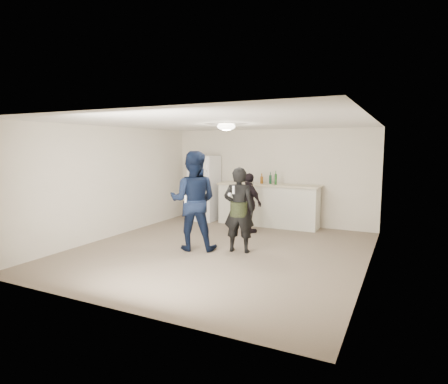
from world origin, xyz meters
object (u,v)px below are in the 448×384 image
at_px(fridge, 204,188).
at_px(spectator, 249,203).
at_px(counter, 268,206).
at_px(woman, 239,210).
at_px(shaker, 247,180).
at_px(man, 193,201).

relative_size(fridge, spectator, 1.26).
height_order(counter, woman, woman).
xyz_separation_m(shaker, man, (0.04, -2.87, -0.19)).
xyz_separation_m(woman, spectator, (-0.45, 1.61, -0.12)).
xyz_separation_m(counter, woman, (0.32, -2.57, 0.31)).
bearing_deg(counter, woman, -82.99).
height_order(counter, fridge, fridge).
height_order(man, woman, man).
relative_size(shaker, spectator, 0.12).
distance_m(shaker, spectator, 1.22).
distance_m(man, woman, 0.93).
bearing_deg(counter, shaker, 174.30).
distance_m(fridge, man, 3.02).
distance_m(counter, shaker, 0.90).
bearing_deg(counter, man, -101.50).
relative_size(fridge, woman, 1.08).
relative_size(man, spectator, 1.38).
bearing_deg(spectator, counter, -69.77).
relative_size(counter, shaker, 15.29).
height_order(woman, spectator, woman).
xyz_separation_m(shaker, spectator, (0.48, -1.03, -0.46)).
xyz_separation_m(man, woman, (0.89, 0.23, -0.15)).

